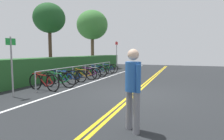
% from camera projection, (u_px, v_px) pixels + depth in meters
% --- Properties ---
extents(ground_plane, '(35.39, 13.95, 0.05)m').
position_uv_depth(ground_plane, '(134.00, 94.00, 7.48)').
color(ground_plane, '#232628').
extents(centre_line_yellow_inner, '(31.85, 0.10, 0.00)m').
position_uv_depth(centre_line_yellow_inner, '(136.00, 94.00, 7.45)').
color(centre_line_yellow_inner, gold).
rests_on(centre_line_yellow_inner, ground_plane).
extents(centre_line_yellow_outer, '(31.85, 0.10, 0.00)m').
position_uv_depth(centre_line_yellow_outer, '(132.00, 94.00, 7.51)').
color(centre_line_yellow_outer, gold).
rests_on(centre_line_yellow_outer, ground_plane).
extents(bike_lane_stripe_white, '(31.85, 0.12, 0.00)m').
position_uv_depth(bike_lane_stripe_white, '(72.00, 89.00, 8.47)').
color(bike_lane_stripe_white, white).
rests_on(bike_lane_stripe_white, ground_plane).
extents(bike_rack, '(8.51, 0.05, 0.86)m').
position_uv_depth(bike_rack, '(85.00, 68.00, 11.63)').
color(bike_rack, '#9EA0A5').
rests_on(bike_rack, ground_plane).
extents(bicycle_0, '(0.46, 1.76, 0.77)m').
position_uv_depth(bicycle_0, '(44.00, 82.00, 8.13)').
color(bicycle_0, black).
rests_on(bicycle_0, ground_plane).
extents(bicycle_1, '(0.47, 1.77, 0.76)m').
position_uv_depth(bicycle_1, '(58.00, 80.00, 8.90)').
color(bicycle_1, black).
rests_on(bicycle_1, ground_plane).
extents(bicycle_2, '(0.52, 1.78, 0.78)m').
position_uv_depth(bicycle_2, '(63.00, 77.00, 9.71)').
color(bicycle_2, black).
rests_on(bicycle_2, ground_plane).
extents(bicycle_3, '(0.46, 1.73, 0.68)m').
position_uv_depth(bicycle_3, '(72.00, 76.00, 10.49)').
color(bicycle_3, black).
rests_on(bicycle_3, ground_plane).
extents(bicycle_4, '(0.61, 1.65, 0.71)m').
position_uv_depth(bicycle_4, '(83.00, 74.00, 11.32)').
color(bicycle_4, black).
rests_on(bicycle_4, ground_plane).
extents(bicycle_5, '(0.51, 1.74, 0.73)m').
position_uv_depth(bicycle_5, '(89.00, 73.00, 11.95)').
color(bicycle_5, black).
rests_on(bicycle_5, ground_plane).
extents(bicycle_6, '(0.46, 1.68, 0.70)m').
position_uv_depth(bicycle_6, '(95.00, 72.00, 12.80)').
color(bicycle_6, black).
rests_on(bicycle_6, ground_plane).
extents(bicycle_7, '(0.46, 1.67, 0.75)m').
position_uv_depth(bicycle_7, '(98.00, 70.00, 13.56)').
color(bicycle_7, black).
rests_on(bicycle_7, ground_plane).
extents(bicycle_8, '(0.48, 1.76, 0.76)m').
position_uv_depth(bicycle_8, '(103.00, 69.00, 14.30)').
color(bicycle_8, black).
rests_on(bicycle_8, ground_plane).
extents(bicycle_9, '(0.46, 1.71, 0.75)m').
position_uv_depth(bicycle_9, '(108.00, 68.00, 15.07)').
color(bicycle_9, black).
rests_on(bicycle_9, ground_plane).
extents(pedestrian, '(0.37, 0.38, 1.71)m').
position_uv_depth(pedestrian, '(133.00, 84.00, 3.86)').
color(pedestrian, slate).
rests_on(pedestrian, ground_plane).
extents(sign_post_near, '(0.36, 0.09, 2.20)m').
position_uv_depth(sign_post_near, '(12.00, 61.00, 6.81)').
color(sign_post_near, gray).
rests_on(sign_post_near, ground_plane).
extents(sign_post_far, '(0.36, 0.10, 2.58)m').
position_uv_depth(sign_post_far, '(117.00, 53.00, 16.20)').
color(sign_post_far, gray).
rests_on(sign_post_far, ground_plane).
extents(hedge_backdrop, '(17.46, 1.39, 1.31)m').
position_uv_depth(hedge_backdrop, '(70.00, 66.00, 13.75)').
color(hedge_backdrop, '#235626').
rests_on(hedge_backdrop, ground_plane).
extents(tree_mid, '(2.15, 2.15, 4.97)m').
position_uv_depth(tree_mid, '(49.00, 19.00, 12.85)').
color(tree_mid, '#473323').
rests_on(tree_mid, ground_plane).
extents(tree_far_right, '(3.18, 3.18, 5.92)m').
position_uv_depth(tree_far_right, '(92.00, 25.00, 19.39)').
color(tree_far_right, brown).
rests_on(tree_far_right, ground_plane).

